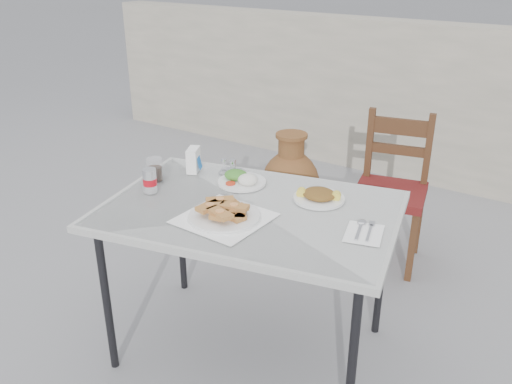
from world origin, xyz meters
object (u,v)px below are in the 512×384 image
Objects in this scene: soda_can at (150,181)px; cola_glass at (155,171)px; napkin_holder at (194,160)px; condiment_caddy at (230,168)px; pide_plate at (224,212)px; cafe_table at (250,218)px; salad_chopped_plate at (319,196)px; terracotta_urn at (290,187)px; salad_rice_plate at (241,179)px; chair at (391,188)px.

soda_can is 0.13m from cola_glass.
napkin_holder is 0.18m from condiment_caddy.
pide_plate is 0.51m from cola_glass.
cafe_table is 12.79× the size of cola_glass.
terracotta_urn is (-0.64, 0.87, -0.43)m from salad_chopped_plate.
salad_rice_plate is 1.05m from chair.
salad_chopped_plate is 0.64m from napkin_holder.
salad_rice_plate is 0.33× the size of terracotta_urn.
condiment_caddy is (0.16, 0.37, -0.03)m from soda_can.
salad_chopped_plate is at bearing 5.67° from salad_rice_plate.
pide_plate is at bearing -3.34° from soda_can.
napkin_holder is at bearing 142.81° from pide_plate.
napkin_holder is at bearing -137.09° from chair.
cafe_table is at bearing -132.90° from salad_chopped_plate.
soda_can is at bearing -112.67° from condiment_caddy.
condiment_caddy is (-0.26, 0.40, -0.01)m from pide_plate.
pide_plate reaches higher than terracotta_urn.
pide_plate is 1.31m from chair.
salad_chopped_plate is 0.94m from chair.
cola_glass is at bearing -94.21° from terracotta_urn.
cola_glass is at bearing -138.33° from napkin_holder.
soda_can reaches higher than condiment_caddy.
salad_rice_plate is 1.01× the size of salad_chopped_plate.
salad_chopped_plate is 0.75m from cola_glass.
condiment_caddy is at bearing 123.44° from pide_plate.
cafe_table is 1.15m from chair.
pide_plate is at bearing -56.56° from condiment_caddy.
pide_plate is at bearing -99.62° from cafe_table.
cafe_table is 0.26m from salad_rice_plate.
salad_chopped_plate is at bearing -102.89° from chair.
cafe_table is 0.16m from pide_plate.
terracotta_urn is at bearing 64.36° from napkin_holder.
cafe_table is 6.12× the size of salad_rice_plate.
chair reaches higher than cola_glass.
cafe_table is 4.03× the size of pide_plate.
cola_glass is 0.16× the size of terracotta_urn.
condiment_caddy is 1.03m from chair.
cola_glass is (-0.52, -0.01, 0.10)m from cafe_table.
chair is (0.01, 0.89, -0.29)m from salad_chopped_plate.
napkin_holder reaches higher than cola_glass.
soda_can is at bearing -132.27° from salad_rice_plate.
soda_can reaches higher than cafe_table.
soda_can is 0.12× the size of chair.
cola_glass is 1.19m from terracotta_urn.
cafe_table reaches higher than terracotta_urn.
cola_glass is at bearing -162.58° from salad_chopped_plate.
cafe_table is at bearing -41.64° from condiment_caddy.
condiment_caddy is (-0.49, 0.04, 0.01)m from salad_chopped_plate.
cafe_table is at bearing -68.16° from terracotta_urn.
soda_can is (-0.64, -0.34, 0.04)m from salad_chopped_plate.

